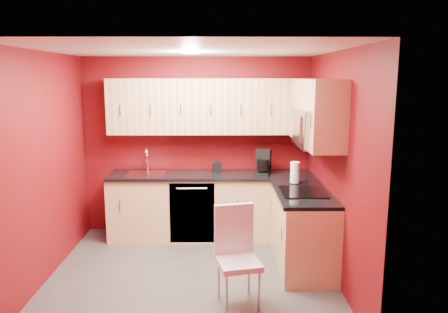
{
  "coord_description": "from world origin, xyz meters",
  "views": [
    {
      "loc": [
        0.33,
        -4.67,
        2.22
      ],
      "look_at": [
        0.37,
        0.55,
        1.27
      ],
      "focal_mm": 35.0,
      "sensor_mm": 36.0,
      "label": 1
    }
  ],
  "objects_px": {
    "paper_towel": "(295,173)",
    "dining_chair": "(238,258)",
    "coffee_maker": "(262,162)",
    "sink": "(146,171)",
    "napkin_holder": "(217,167)",
    "microwave": "(315,128)"
  },
  "relations": [
    {
      "from": "paper_towel",
      "to": "dining_chair",
      "type": "height_order",
      "value": "paper_towel"
    },
    {
      "from": "microwave",
      "to": "sink",
      "type": "relative_size",
      "value": 1.46
    },
    {
      "from": "microwave",
      "to": "napkin_holder",
      "type": "relative_size",
      "value": 5.7
    },
    {
      "from": "dining_chair",
      "to": "paper_towel",
      "type": "bearing_deg",
      "value": 46.95
    },
    {
      "from": "microwave",
      "to": "coffee_maker",
      "type": "bearing_deg",
      "value": 117.55
    },
    {
      "from": "napkin_holder",
      "to": "coffee_maker",
      "type": "bearing_deg",
      "value": -15.37
    },
    {
      "from": "coffee_maker",
      "to": "dining_chair",
      "type": "xyz_separation_m",
      "value": [
        -0.4,
        -1.82,
        -0.59
      ]
    },
    {
      "from": "microwave",
      "to": "coffee_maker",
      "type": "height_order",
      "value": "microwave"
    },
    {
      "from": "coffee_maker",
      "to": "paper_towel",
      "type": "bearing_deg",
      "value": -39.35
    },
    {
      "from": "dining_chair",
      "to": "coffee_maker",
      "type": "bearing_deg",
      "value": 64.71
    },
    {
      "from": "microwave",
      "to": "dining_chair",
      "type": "bearing_deg",
      "value": -135.69
    },
    {
      "from": "sink",
      "to": "dining_chair",
      "type": "relative_size",
      "value": 0.53
    },
    {
      "from": "microwave",
      "to": "napkin_holder",
      "type": "bearing_deg",
      "value": 134.92
    },
    {
      "from": "sink",
      "to": "coffee_maker",
      "type": "distance_m",
      "value": 1.61
    },
    {
      "from": "sink",
      "to": "napkin_holder",
      "type": "relative_size",
      "value": 3.9
    },
    {
      "from": "napkin_holder",
      "to": "dining_chair",
      "type": "relative_size",
      "value": 0.14
    },
    {
      "from": "sink",
      "to": "coffee_maker",
      "type": "relative_size",
      "value": 1.54
    },
    {
      "from": "napkin_holder",
      "to": "paper_towel",
      "type": "distance_m",
      "value": 1.2
    },
    {
      "from": "microwave",
      "to": "dining_chair",
      "type": "relative_size",
      "value": 0.78
    },
    {
      "from": "microwave",
      "to": "paper_towel",
      "type": "bearing_deg",
      "value": 107.43
    },
    {
      "from": "napkin_holder",
      "to": "dining_chair",
      "type": "distance_m",
      "value": 2.06
    },
    {
      "from": "microwave",
      "to": "napkin_holder",
      "type": "distance_m",
      "value": 1.72
    }
  ]
}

